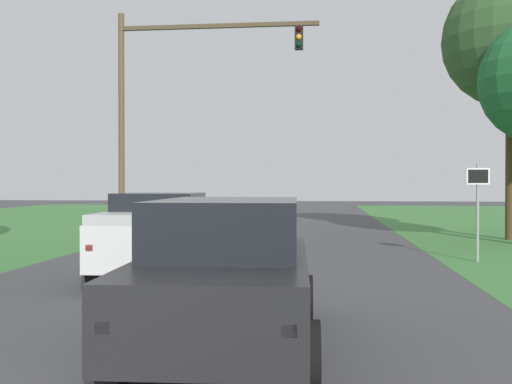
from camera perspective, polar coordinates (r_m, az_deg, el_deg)
The scene contains 6 objects.
ground_plane at distance 14.75m, azimuth -2.29°, elevation -7.43°, with size 120.00×120.00×0.00m, color #424244.
red_suv_near at distance 7.88m, azimuth -2.66°, elevation -7.32°, with size 2.41×5.01×1.90m.
pickup_truck_lead at distance 13.67m, azimuth -8.92°, elevation -3.93°, with size 2.31×4.87×1.90m.
traffic_light at distance 24.60m, azimuth -8.25°, elevation 9.51°, with size 8.01×0.40×8.91m.
keep_moving_sign at distance 17.32m, azimuth 20.14°, elevation -0.63°, with size 0.60×0.09×2.66m.
extra_tree_1 at distance 25.26m, azimuth 22.88°, elevation 13.04°, with size 5.07×5.07×10.06m.
Camera 1 is at (2.19, -4.14, 2.10)m, focal length 42.51 mm.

